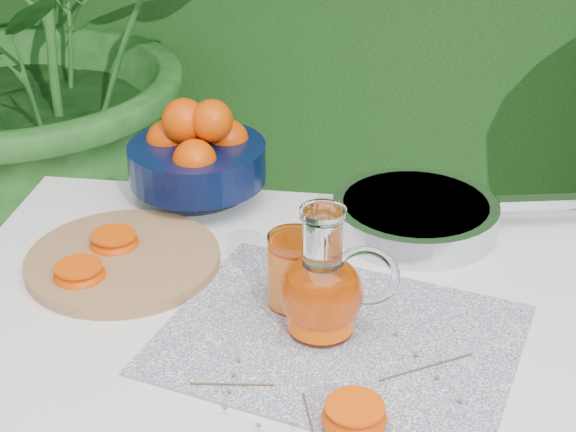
# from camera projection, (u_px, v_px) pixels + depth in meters

# --- Properties ---
(potted_plant_left) EXTENTS (2.22, 2.22, 1.59)m
(potted_plant_left) POSITION_uv_depth(u_px,v_px,m) (23.00, 21.00, 2.37)
(potted_plant_left) COLOR #1E531C
(potted_plant_left) RESTS_ON ground
(white_table) EXTENTS (1.00, 0.70, 0.75)m
(white_table) POSITION_uv_depth(u_px,v_px,m) (286.00, 348.00, 1.30)
(white_table) COLOR white
(white_table) RESTS_ON ground
(placemat) EXTENTS (0.54, 0.47, 0.00)m
(placemat) POSITION_uv_depth(u_px,v_px,m) (339.00, 339.00, 1.18)
(placemat) COLOR #0B1041
(placemat) RESTS_ON white_table
(cutting_board) EXTENTS (0.36, 0.36, 0.02)m
(cutting_board) POSITION_uv_depth(u_px,v_px,m) (123.00, 260.00, 1.35)
(cutting_board) COLOR #A36F4A
(cutting_board) RESTS_ON white_table
(fruit_bowl) EXTENTS (0.27, 0.27, 0.19)m
(fruit_bowl) POSITION_uv_depth(u_px,v_px,m) (197.00, 154.00, 1.51)
(fruit_bowl) COLOR black
(fruit_bowl) RESTS_ON white_table
(juice_pitcher) EXTENTS (0.16, 0.12, 0.19)m
(juice_pitcher) POSITION_uv_depth(u_px,v_px,m) (323.00, 290.00, 1.17)
(juice_pitcher) COLOR white
(juice_pitcher) RESTS_ON white_table
(juice_tumbler) EXTENTS (0.08, 0.08, 0.11)m
(juice_tumbler) POSITION_uv_depth(u_px,v_px,m) (294.00, 272.00, 1.23)
(juice_tumbler) COLOR white
(juice_tumbler) RESTS_ON white_table
(saute_pan) EXTENTS (0.49, 0.32, 0.05)m
(saute_pan) POSITION_uv_depth(u_px,v_px,m) (418.00, 214.00, 1.44)
(saute_pan) COLOR silver
(saute_pan) RESTS_ON white_table
(orange_halves) EXTENTS (0.52, 0.45, 0.04)m
(orange_halves) POSITION_uv_depth(u_px,v_px,m) (169.00, 303.00, 1.23)
(orange_halves) COLOR red
(orange_halves) RESTS_ON white_table
(thyme_sprigs) EXTENTS (0.35, 0.25, 0.01)m
(thyme_sprigs) POSITION_uv_depth(u_px,v_px,m) (329.00, 390.00, 1.08)
(thyme_sprigs) COLOR brown
(thyme_sprigs) RESTS_ON white_table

